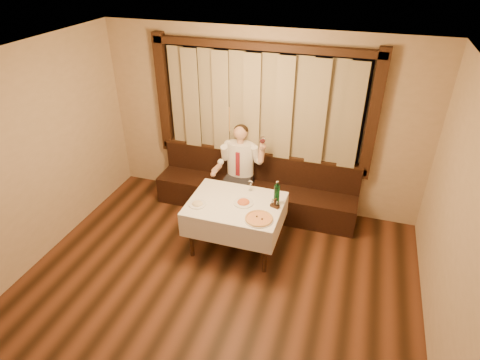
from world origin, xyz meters
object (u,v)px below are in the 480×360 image
(dining_table, at_px, (236,209))
(cruet_caddy, at_px, (275,204))
(green_bottle, at_px, (277,194))
(pasta_cream, at_px, (197,203))
(pasta_red, at_px, (243,201))
(banquette, at_px, (255,192))
(pizza, at_px, (259,219))
(seated_man, at_px, (239,164))

(dining_table, relative_size, cruet_caddy, 9.61)
(green_bottle, height_order, cruet_caddy, green_bottle)
(dining_table, distance_m, pasta_cream, 0.53)
(dining_table, bearing_deg, pasta_red, 10.83)
(banquette, bearing_deg, green_bottle, -58.97)
(dining_table, xyz_separation_m, pasta_cream, (-0.47, -0.20, 0.14))
(green_bottle, bearing_deg, banquette, 121.03)
(pasta_cream, relative_size, green_bottle, 0.67)
(pasta_red, height_order, green_bottle, green_bottle)
(cruet_caddy, bearing_deg, banquette, 137.92)
(pizza, height_order, pasta_cream, pasta_cream)
(banquette, relative_size, dining_table, 2.52)
(banquette, relative_size, pasta_cream, 13.61)
(pasta_red, xyz_separation_m, seated_man, (-0.35, 0.91, 0.04))
(cruet_caddy, bearing_deg, pasta_red, -155.39)
(pizza, bearing_deg, dining_table, 145.76)
(pizza, xyz_separation_m, pasta_red, (-0.30, 0.29, 0.02))
(dining_table, distance_m, green_bottle, 0.61)
(cruet_caddy, bearing_deg, dining_table, -154.32)
(banquette, bearing_deg, pasta_red, -83.97)
(banquette, xyz_separation_m, pasta_red, (0.11, -1.00, 0.48))
(pasta_cream, bearing_deg, cruet_caddy, 14.61)
(green_bottle, relative_size, seated_man, 0.25)
(pizza, height_order, seated_man, seated_man)
(banquette, distance_m, dining_table, 1.08)
(pasta_red, height_order, seated_man, seated_man)
(dining_table, distance_m, pizza, 0.50)
(pizza, bearing_deg, seated_man, 118.18)
(banquette, bearing_deg, cruet_caddy, -61.15)
(green_bottle, bearing_deg, cruet_caddy, -90.00)
(pizza, height_order, pasta_red, pasta_red)
(pasta_red, distance_m, cruet_caddy, 0.43)
(pasta_red, bearing_deg, banquette, 96.03)
(dining_table, xyz_separation_m, seated_man, (-0.24, 0.93, 0.18))
(pasta_red, height_order, cruet_caddy, cruet_caddy)
(pasta_cream, relative_size, cruet_caddy, 1.78)
(pasta_red, distance_m, pasta_cream, 0.62)
(banquette, relative_size, cruet_caddy, 24.22)
(banquette, height_order, green_bottle, green_bottle)
(pasta_red, bearing_deg, cruet_caddy, 5.54)
(banquette, distance_m, pasta_red, 1.12)
(banquette, height_order, pizza, banquette)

